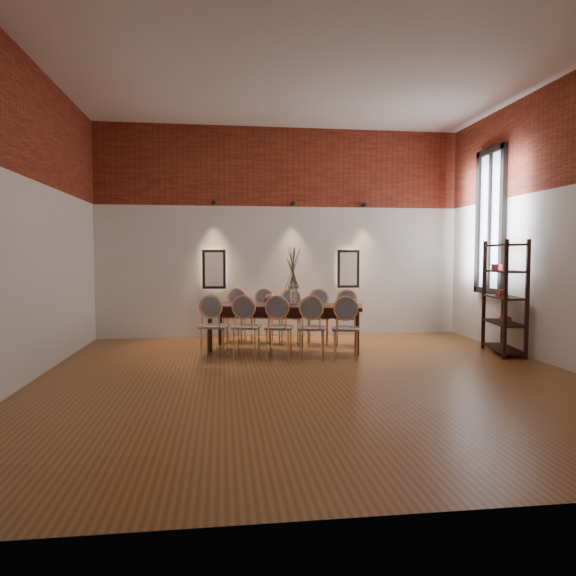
{
  "coord_description": "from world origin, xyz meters",
  "views": [
    {
      "loc": [
        -1.15,
        -6.37,
        1.54
      ],
      "look_at": [
        -0.13,
        1.57,
        1.05
      ],
      "focal_mm": 32.0,
      "sensor_mm": 36.0,
      "label": 1
    }
  ],
  "objects": [
    {
      "name": "wall_front",
      "position": [
        0.0,
        -3.55,
        2.0
      ],
      "size": [
        7.0,
        0.1,
        4.0
      ],
      "primitive_type": "cube",
      "color": "silver",
      "rests_on": "ground"
    },
    {
      "name": "window_frame",
      "position": [
        3.44,
        2.0,
        2.15
      ],
      "size": [
        0.08,
        0.9,
        2.5
      ],
      "primitive_type": "cube",
      "color": "black",
      "rests_on": "wall_right"
    },
    {
      "name": "wall_back",
      "position": [
        0.0,
        3.55,
        2.0
      ],
      "size": [
        7.0,
        0.1,
        4.0
      ],
      "primitive_type": "cube",
      "color": "silver",
      "rests_on": "ground"
    },
    {
      "name": "book",
      "position": [
        -0.23,
        2.2,
        0.77
      ],
      "size": [
        0.3,
        0.24,
        0.03
      ],
      "primitive_type": "cube",
      "rotation": [
        0.0,
        0.0,
        -0.25
      ],
      "color": "#7E215B",
      "rests_on": "dining_table"
    },
    {
      "name": "spot_fixture_mid",
      "position": [
        0.2,
        3.42,
        2.55
      ],
      "size": [
        0.08,
        0.1,
        0.08
      ],
      "primitive_type": "cylinder",
      "rotation": [
        1.57,
        0.0,
        0.0
      ],
      "color": "black",
      "rests_on": "wall_back"
    },
    {
      "name": "chair_near_e",
      "position": [
        0.68,
        1.06,
        0.47
      ],
      "size": [
        0.54,
        0.54,
        0.94
      ],
      "primitive_type": null,
      "rotation": [
        0.0,
        0.0,
        -0.25
      ],
      "color": "#E3A670",
      "rests_on": "floor"
    },
    {
      "name": "spot_fixture_left",
      "position": [
        -1.3,
        3.42,
        2.55
      ],
      "size": [
        0.08,
        0.1,
        0.08
      ],
      "primitive_type": "cylinder",
      "rotation": [
        1.57,
        0.0,
        0.0
      ],
      "color": "black",
      "rests_on": "wall_back"
    },
    {
      "name": "niche_right",
      "position": [
        1.3,
        3.45,
        1.3
      ],
      "size": [
        0.36,
        0.06,
        0.66
      ],
      "primitive_type": "cube",
      "color": "#FFEAC6",
      "rests_on": "wall_back"
    },
    {
      "name": "spot_fixture_right",
      "position": [
        1.6,
        3.42,
        2.55
      ],
      "size": [
        0.08,
        0.1,
        0.08
      ],
      "primitive_type": "cylinder",
      "rotation": [
        1.57,
        0.0,
        0.0
      ],
      "color": "black",
      "rests_on": "wall_back"
    },
    {
      "name": "window_mullion",
      "position": [
        3.44,
        2.0,
        2.15
      ],
      "size": [
        0.06,
        0.06,
        2.4
      ],
      "primitive_type": "cube",
      "color": "black",
      "rests_on": "wall_right"
    },
    {
      "name": "floor",
      "position": [
        0.0,
        0.0,
        -0.01
      ],
      "size": [
        7.0,
        7.0,
        0.02
      ],
      "primitive_type": "cube",
      "color": "brown",
      "rests_on": "ground"
    },
    {
      "name": "chair_far_a",
      "position": [
        -0.93,
        2.89,
        0.47
      ],
      "size": [
        0.54,
        0.54,
        0.94
      ],
      "primitive_type": null,
      "rotation": [
        0.0,
        0.0,
        2.89
      ],
      "color": "#E3A670",
      "rests_on": "floor"
    },
    {
      "name": "ceiling",
      "position": [
        0.0,
        0.0,
        4.01
      ],
      "size": [
        7.0,
        7.0,
        0.02
      ],
      "primitive_type": "cube",
      "color": "silver",
      "rests_on": "ground"
    },
    {
      "name": "chair_far_b",
      "position": [
        -0.44,
        2.76,
        0.47
      ],
      "size": [
        0.54,
        0.54,
        0.94
      ],
      "primitive_type": null,
      "rotation": [
        0.0,
        0.0,
        2.89
      ],
      "color": "#E3A670",
      "rests_on": "floor"
    },
    {
      "name": "brick_band_right",
      "position": [
        3.48,
        0.0,
        3.25
      ],
      "size": [
        0.02,
        7.0,
        1.5
      ],
      "primitive_type": "cube",
      "color": "maroon",
      "rests_on": "ground"
    },
    {
      "name": "chair_near_c",
      "position": [
        -0.3,
        1.31,
        0.47
      ],
      "size": [
        0.54,
        0.54,
        0.94
      ],
      "primitive_type": null,
      "rotation": [
        0.0,
        0.0,
        -0.25
      ],
      "color": "#E3A670",
      "rests_on": "floor"
    },
    {
      "name": "shelving_rack",
      "position": [
        3.28,
        1.21,
        0.9
      ],
      "size": [
        0.54,
        1.05,
        1.8
      ],
      "primitive_type": null,
      "rotation": [
        0.0,
        0.0,
        -0.17
      ],
      "color": "black",
      "rests_on": "floor"
    },
    {
      "name": "dried_branches",
      "position": [
        0.0,
        1.94,
        1.35
      ],
      "size": [
        0.5,
        0.5,
        0.7
      ],
      "primitive_type": null,
      "color": "#4B412E",
      "rests_on": "vase"
    },
    {
      "name": "window_glass",
      "position": [
        3.46,
        2.0,
        2.15
      ],
      "size": [
        0.02,
        0.78,
        2.38
      ],
      "primitive_type": "cube",
      "color": "silver",
      "rests_on": "wall_right"
    },
    {
      "name": "chair_far_d",
      "position": [
        0.53,
        2.51,
        0.47
      ],
      "size": [
        0.54,
        0.54,
        0.94
      ],
      "primitive_type": null,
      "rotation": [
        0.0,
        0.0,
        2.89
      ],
      "color": "#E3A670",
      "rests_on": "floor"
    },
    {
      "name": "vase",
      "position": [
        0.0,
        1.94,
        0.9
      ],
      "size": [
        0.14,
        0.14,
        0.3
      ],
      "primitive_type": "cylinder",
      "color": "silver",
      "rests_on": "dining_table"
    },
    {
      "name": "chair_near_d",
      "position": [
        0.19,
        1.18,
        0.47
      ],
      "size": [
        0.54,
        0.54,
        0.94
      ],
      "primitive_type": null,
      "rotation": [
        0.0,
        0.0,
        -0.25
      ],
      "color": "#E3A670",
      "rests_on": "floor"
    },
    {
      "name": "chair_near_b",
      "position": [
        -0.79,
        1.43,
        0.47
      ],
      "size": [
        0.54,
        0.54,
        0.94
      ],
      "primitive_type": null,
      "rotation": [
        0.0,
        0.0,
        -0.25
      ],
      "color": "#E3A670",
      "rests_on": "floor"
    },
    {
      "name": "niche_left",
      "position": [
        -1.3,
        3.45,
        1.3
      ],
      "size": [
        0.36,
        0.06,
        0.66
      ],
      "primitive_type": "cube",
      "color": "#FFEAC6",
      "rests_on": "wall_back"
    },
    {
      "name": "brick_band_left",
      "position": [
        -3.48,
        0.0,
        3.25
      ],
      "size": [
        0.02,
        7.0,
        1.5
      ],
      "primitive_type": "cube",
      "color": "maroon",
      "rests_on": "ground"
    },
    {
      "name": "wall_right",
      "position": [
        3.55,
        0.0,
        2.0
      ],
      "size": [
        0.1,
        7.0,
        4.0
      ],
      "primitive_type": "cube",
      "color": "silver",
      "rests_on": "ground"
    },
    {
      "name": "bowl",
      "position": [
        -0.35,
        1.98,
        0.84
      ],
      "size": [
        0.24,
        0.24,
        0.18
      ],
      "primitive_type": "ellipsoid",
      "color": "brown",
      "rests_on": "dining_table"
    },
    {
      "name": "dining_table",
      "position": [
        -0.13,
        1.97,
        0.38
      ],
      "size": [
        2.64,
        1.41,
        0.75
      ],
      "primitive_type": "cube",
      "rotation": [
        0.0,
        0.0,
        -0.25
      ],
      "color": "#36140D",
      "rests_on": "floor"
    },
    {
      "name": "chair_far_e",
      "position": [
        1.02,
        2.38,
        0.47
      ],
      "size": [
        0.54,
        0.54,
        0.94
      ],
      "primitive_type": null,
      "rotation": [
        0.0,
        0.0,
        2.89
      ],
      "color": "#E3A670",
      "rests_on": "floor"
    },
    {
      "name": "wall_left",
      "position": [
        -3.55,
        0.0,
        2.0
      ],
      "size": [
        0.1,
        7.0,
        4.0
      ],
      "primitive_type": "cube",
      "color": "silver",
      "rests_on": "ground"
    },
    {
      "name": "brick_band_back",
      "position": [
        0.0,
        3.48,
        3.25
      ],
      "size": [
        7.0,
        0.02,
        1.5
      ],
      "primitive_type": "cube",
      "color": "maroon",
      "rests_on": "ground"
    },
    {
      "name": "chair_near_a",
      "position": [
        -1.27,
        1.56,
        0.47
      ],
      "size": [
        0.54,
        0.54,
        0.94
      ],
      "primitive_type": null,
      "rotation": [
        0.0,
        0.0,
        -0.25
      ],
      "color": "#E3A670",
      "rests_on": "floor"
    },
    {
      "name": "chair_far_c",
      "position": [
        0.04,
        2.63,
        0.47
      ],
      "size": [
        0.54,
        0.54,
        0.94
      ],
      "primitive_type": null,
      "rotation": [
        0.0,
        0.0,
        2.89
      ],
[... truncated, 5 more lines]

